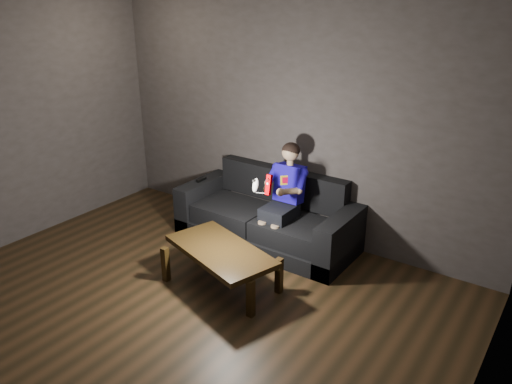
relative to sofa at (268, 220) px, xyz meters
The scene contains 9 objects.
floor 2.13m from the sofa, 88.19° to the right, with size 5.00×5.00×0.00m, color black.
back_wall 1.15m from the sofa, 80.24° to the left, with size 5.00×0.04×2.70m, color #383331.
right_wall 3.50m from the sofa, 39.46° to the right, with size 0.04×5.00×2.70m, color #383331.
sofa is the anchor object (origin of this frame).
child 0.51m from the sofa, 11.95° to the right, with size 0.47×0.58×1.16m.
wii_remote_red 0.90m from the sofa, 56.64° to the right, with size 0.05×0.08×0.21m.
nunchuk_white 0.81m from the sofa, 71.97° to the right, with size 0.07×0.10×0.16m.
wii_remote_black 1.00m from the sofa, behind, with size 0.04×0.16×0.03m.
coffee_table 1.11m from the sofa, 81.29° to the right, with size 1.28×0.90×0.42m.
Camera 1 is at (2.84, -2.30, 2.74)m, focal length 35.00 mm.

